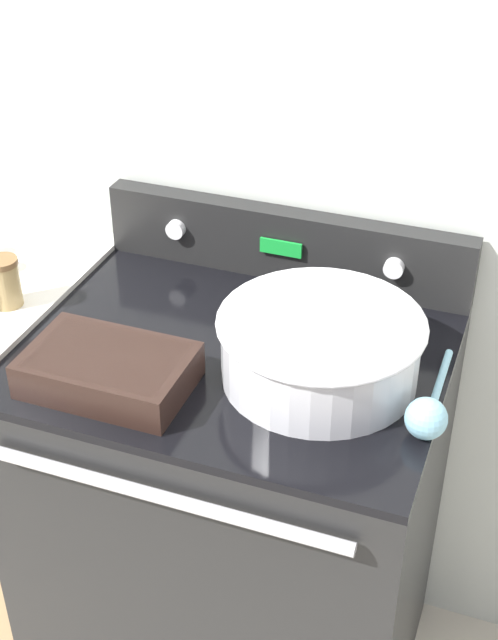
{
  "coord_description": "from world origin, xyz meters",
  "views": [
    {
      "loc": [
        0.5,
        -0.96,
        1.9
      ],
      "look_at": [
        0.02,
        0.33,
        1.0
      ],
      "focal_mm": 50.0,
      "sensor_mm": 36.0,
      "label": 1
    }
  ],
  "objects_px": {
    "casserole_dish": "(108,368)",
    "spice_jar_brown_cap": "(5,282)",
    "ladle": "(428,415)",
    "mixing_bowl": "(320,345)"
  },
  "relations": [
    {
      "from": "spice_jar_brown_cap",
      "to": "ladle",
      "type": "bearing_deg",
      "value": -5.3
    },
    {
      "from": "mixing_bowl",
      "to": "spice_jar_brown_cap",
      "type": "height_order",
      "value": "mixing_bowl"
    },
    {
      "from": "casserole_dish",
      "to": "spice_jar_brown_cap",
      "type": "distance_m",
      "value": 0.35
    },
    {
      "from": "casserole_dish",
      "to": "ladle",
      "type": "xyz_separation_m",
      "value": [
        0.55,
        0.07,
        -0.01
      ]
    },
    {
      "from": "casserole_dish",
      "to": "spice_jar_brown_cap",
      "type": "relative_size",
      "value": 2.79
    },
    {
      "from": "mixing_bowl",
      "to": "spice_jar_brown_cap",
      "type": "distance_m",
      "value": 0.65
    },
    {
      "from": "ladle",
      "to": "spice_jar_brown_cap",
      "type": "relative_size",
      "value": 2.68
    },
    {
      "from": "ladle",
      "to": "spice_jar_brown_cap",
      "type": "xyz_separation_m",
      "value": [
        -0.86,
        0.08,
        0.03
      ]
    },
    {
      "from": "mixing_bowl",
      "to": "ladle",
      "type": "xyz_separation_m",
      "value": [
        0.21,
        -0.08,
        -0.04
      ]
    },
    {
      "from": "casserole_dish",
      "to": "spice_jar_brown_cap",
      "type": "bearing_deg",
      "value": 153.42
    }
  ]
}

